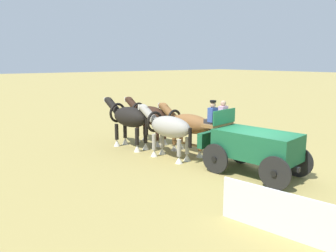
# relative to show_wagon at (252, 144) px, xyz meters

# --- Properties ---
(ground_plane) EXTENTS (220.00, 220.00, 0.00)m
(ground_plane) POSITION_rel_show_wagon_xyz_m (-0.18, -0.03, -1.12)
(ground_plane) COLOR #9E8C4C
(show_wagon) EXTENTS (5.89, 2.37, 2.63)m
(show_wagon) POSITION_rel_show_wagon_xyz_m (0.00, 0.00, 0.00)
(show_wagon) COLOR #195B38
(show_wagon) RESTS_ON ground
(draft_horse_rear_near) EXTENTS (3.13, 1.23, 2.19)m
(draft_horse_rear_near) POSITION_rel_show_wagon_xyz_m (3.49, 1.23, 0.21)
(draft_horse_rear_near) COLOR #9E998E
(draft_horse_rear_near) RESTS_ON ground
(draft_horse_rear_off) EXTENTS (3.20, 1.21, 2.14)m
(draft_horse_rear_off) POSITION_rel_show_wagon_xyz_m (3.71, -0.05, 0.17)
(draft_horse_rear_off) COLOR brown
(draft_horse_rear_off) RESTS_ON ground
(draft_horse_lead_near) EXTENTS (3.18, 1.28, 2.32)m
(draft_horse_lead_near) POSITION_rel_show_wagon_xyz_m (6.05, 1.65, 0.32)
(draft_horse_lead_near) COLOR black
(draft_horse_lead_near) RESTS_ON ground
(draft_horse_lead_off) EXTENTS (3.11, 1.24, 2.24)m
(draft_horse_lead_off) POSITION_rel_show_wagon_xyz_m (6.26, 0.37, 0.25)
(draft_horse_lead_off) COLOR #331E14
(draft_horse_lead_off) RESTS_ON ground
(sponsor_banner) EXTENTS (3.14, 0.73, 1.10)m
(sponsor_banner) POSITION_rel_show_wagon_xyz_m (-3.40, 2.97, -0.57)
(sponsor_banner) COLOR silver
(sponsor_banner) RESTS_ON ground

